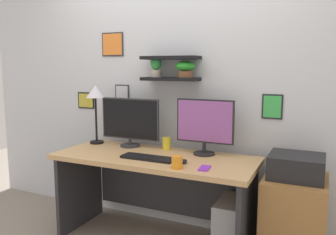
{
  "coord_description": "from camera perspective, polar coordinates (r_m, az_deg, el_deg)",
  "views": [
    {
      "loc": [
        1.27,
        -2.5,
        1.48
      ],
      "look_at": [
        0.1,
        0.05,
        1.07
      ],
      "focal_mm": 37.32,
      "sensor_mm": 36.0,
      "label": 1
    }
  ],
  "objects": [
    {
      "name": "monitor_left",
      "position": [
        3.2,
        -6.22,
        -0.58
      ],
      "size": [
        0.58,
        0.18,
        0.44
      ],
      "color": "#2D2D33",
      "rests_on": "desk"
    },
    {
      "name": "computer_mouse",
      "position": [
        2.67,
        2.48,
        -7.19
      ],
      "size": [
        0.06,
        0.09,
        0.03
      ],
      "primitive_type": "ellipsoid",
      "color": "black",
      "rests_on": "desk"
    },
    {
      "name": "desk_lamp",
      "position": [
        3.35,
        -11.77,
        3.27
      ],
      "size": [
        0.17,
        0.17,
        0.55
      ],
      "color": "black",
      "rests_on": "desk"
    },
    {
      "name": "monitor_right",
      "position": [
        2.9,
        6.03,
        -1.16
      ],
      "size": [
        0.49,
        0.18,
        0.46
      ],
      "color": "black",
      "rests_on": "desk"
    },
    {
      "name": "desk",
      "position": [
        3.0,
        -1.72,
        -9.87
      ],
      "size": [
        1.67,
        0.68,
        0.75
      ],
      "color": "tan",
      "rests_on": "ground"
    },
    {
      "name": "coffee_mug",
      "position": [
        2.54,
        1.48,
        -7.3
      ],
      "size": [
        0.08,
        0.08,
        0.09
      ],
      "primitive_type": "cylinder",
      "color": "orange",
      "rests_on": "desk"
    },
    {
      "name": "drawer_cabinet",
      "position": [
        2.85,
        19.79,
        -15.77
      ],
      "size": [
        0.44,
        0.5,
        0.68
      ],
      "primitive_type": "cube",
      "color": "#9E6B38",
      "rests_on": "ground"
    },
    {
      "name": "keyboard",
      "position": [
        2.79,
        -3.28,
        -6.58
      ],
      "size": [
        0.44,
        0.14,
        0.02
      ],
      "primitive_type": "cube",
      "color": "black",
      "rests_on": "desk"
    },
    {
      "name": "back_wall_assembly",
      "position": [
        3.2,
        1.24,
        6.08
      ],
      "size": [
        4.4,
        0.24,
        2.7
      ],
      "color": "silver",
      "rests_on": "ground"
    },
    {
      "name": "computer_tower_right",
      "position": [
        2.89,
        10.03,
        -17.4
      ],
      "size": [
        0.18,
        0.4,
        0.46
      ],
      "primitive_type": "cube",
      "color": "#99999E",
      "rests_on": "ground"
    },
    {
      "name": "cell_phone",
      "position": [
        2.55,
        6.0,
        -8.23
      ],
      "size": [
        0.08,
        0.15,
        0.01
      ],
      "primitive_type": "cube",
      "rotation": [
        0.0,
        0.0,
        0.09
      ],
      "color": "purple",
      "rests_on": "desk"
    },
    {
      "name": "water_cup",
      "position": [
        3.09,
        -0.31,
        -4.25
      ],
      "size": [
        0.07,
        0.07,
        0.11
      ],
      "primitive_type": "cylinder",
      "color": "yellow",
      "rests_on": "desk"
    },
    {
      "name": "printer",
      "position": [
        2.7,
        20.24,
        -7.51
      ],
      "size": [
        0.38,
        0.34,
        0.17
      ],
      "primitive_type": "cube",
      "color": "black",
      "rests_on": "drawer_cabinet"
    }
  ]
}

